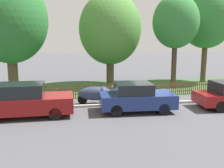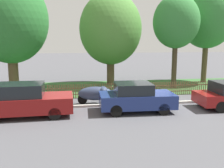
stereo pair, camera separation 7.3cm
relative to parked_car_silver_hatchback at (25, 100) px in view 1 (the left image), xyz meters
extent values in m
plane|color=#4C4C51|center=(6.24, 1.13, -0.77)|extent=(120.00, 120.00, 0.00)
cube|color=#B2ADA3|center=(6.24, 1.23, -0.71)|extent=(40.99, 0.20, 0.12)
cube|color=#33602D|center=(6.24, 6.54, -0.77)|extent=(40.99, 6.30, 0.01)
cube|color=brown|center=(6.24, 3.42, -0.52)|extent=(40.99, 0.03, 0.05)
cube|color=brown|center=(6.24, 3.42, -0.14)|extent=(40.99, 0.03, 0.05)
cube|color=brown|center=(0.74, 3.39, -0.33)|extent=(0.06, 0.03, 0.88)
cube|color=brown|center=(0.88, 3.39, -0.33)|extent=(0.06, 0.03, 0.88)
cube|color=brown|center=(1.02, 3.39, -0.33)|extent=(0.06, 0.03, 0.88)
cube|color=brown|center=(1.16, 3.39, -0.33)|extent=(0.06, 0.03, 0.88)
cube|color=brown|center=(1.30, 3.39, -0.33)|extent=(0.06, 0.03, 0.88)
cube|color=brown|center=(1.44, 3.39, -0.33)|extent=(0.06, 0.03, 0.88)
cube|color=brown|center=(1.58, 3.39, -0.33)|extent=(0.06, 0.03, 0.88)
cube|color=brown|center=(1.72, 3.39, -0.33)|extent=(0.06, 0.03, 0.88)
cube|color=brown|center=(1.85, 3.39, -0.33)|extent=(0.06, 0.03, 0.88)
cube|color=brown|center=(1.99, 3.39, -0.33)|extent=(0.06, 0.03, 0.88)
cube|color=brown|center=(2.13, 3.39, -0.33)|extent=(0.06, 0.03, 0.88)
cube|color=brown|center=(2.27, 3.39, -0.33)|extent=(0.06, 0.03, 0.88)
cube|color=brown|center=(2.41, 3.39, -0.33)|extent=(0.06, 0.03, 0.88)
cube|color=brown|center=(2.55, 3.39, -0.33)|extent=(0.06, 0.03, 0.88)
cube|color=brown|center=(2.69, 3.39, -0.33)|extent=(0.06, 0.03, 0.88)
cube|color=brown|center=(2.83, 3.39, -0.33)|extent=(0.06, 0.03, 0.88)
cube|color=brown|center=(2.97, 3.39, -0.33)|extent=(0.06, 0.03, 0.88)
cube|color=brown|center=(3.11, 3.39, -0.33)|extent=(0.06, 0.03, 0.88)
cube|color=brown|center=(3.25, 3.39, -0.33)|extent=(0.06, 0.03, 0.88)
cube|color=brown|center=(3.39, 3.39, -0.33)|extent=(0.06, 0.03, 0.88)
cube|color=brown|center=(3.53, 3.39, -0.33)|extent=(0.06, 0.03, 0.88)
cube|color=brown|center=(3.67, 3.39, -0.33)|extent=(0.06, 0.03, 0.88)
cube|color=brown|center=(3.81, 3.39, -0.33)|extent=(0.06, 0.03, 0.88)
cube|color=brown|center=(3.94, 3.39, -0.33)|extent=(0.06, 0.03, 0.88)
cube|color=brown|center=(4.08, 3.39, -0.33)|extent=(0.06, 0.03, 0.88)
cube|color=brown|center=(4.22, 3.39, -0.33)|extent=(0.06, 0.03, 0.88)
cube|color=brown|center=(4.36, 3.39, -0.33)|extent=(0.06, 0.03, 0.88)
cube|color=brown|center=(4.50, 3.39, -0.33)|extent=(0.06, 0.03, 0.88)
cube|color=brown|center=(4.64, 3.39, -0.33)|extent=(0.06, 0.03, 0.88)
cube|color=brown|center=(4.78, 3.39, -0.33)|extent=(0.06, 0.03, 0.88)
cube|color=brown|center=(4.92, 3.39, -0.33)|extent=(0.06, 0.03, 0.88)
cube|color=brown|center=(5.06, 3.39, -0.33)|extent=(0.06, 0.03, 0.88)
cube|color=brown|center=(5.20, 3.39, -0.33)|extent=(0.06, 0.03, 0.88)
cube|color=brown|center=(5.34, 3.39, -0.33)|extent=(0.06, 0.03, 0.88)
cube|color=brown|center=(5.48, 3.39, -0.33)|extent=(0.06, 0.03, 0.88)
cube|color=brown|center=(5.62, 3.39, -0.33)|extent=(0.06, 0.03, 0.88)
cube|color=brown|center=(5.76, 3.39, -0.33)|extent=(0.06, 0.03, 0.88)
cube|color=brown|center=(5.90, 3.39, -0.33)|extent=(0.06, 0.03, 0.88)
cube|color=brown|center=(6.03, 3.39, -0.33)|extent=(0.06, 0.03, 0.88)
cube|color=brown|center=(6.17, 3.39, -0.33)|extent=(0.06, 0.03, 0.88)
cube|color=brown|center=(6.31, 3.39, -0.33)|extent=(0.06, 0.03, 0.88)
cube|color=brown|center=(6.45, 3.39, -0.33)|extent=(0.06, 0.03, 0.88)
cube|color=brown|center=(6.59, 3.39, -0.33)|extent=(0.06, 0.03, 0.88)
cube|color=brown|center=(6.73, 3.39, -0.33)|extent=(0.06, 0.03, 0.88)
cube|color=brown|center=(6.87, 3.39, -0.33)|extent=(0.06, 0.03, 0.88)
cube|color=brown|center=(7.01, 3.39, -0.33)|extent=(0.06, 0.03, 0.88)
cube|color=brown|center=(7.15, 3.39, -0.33)|extent=(0.06, 0.03, 0.88)
cube|color=brown|center=(7.29, 3.39, -0.33)|extent=(0.06, 0.03, 0.88)
cube|color=brown|center=(7.43, 3.39, -0.33)|extent=(0.06, 0.03, 0.88)
cube|color=brown|center=(7.57, 3.39, -0.33)|extent=(0.06, 0.03, 0.88)
cube|color=brown|center=(7.71, 3.39, -0.33)|extent=(0.06, 0.03, 0.88)
cube|color=brown|center=(7.85, 3.39, -0.33)|extent=(0.06, 0.03, 0.88)
cube|color=brown|center=(7.99, 3.39, -0.33)|extent=(0.06, 0.03, 0.88)
cube|color=brown|center=(8.12, 3.39, -0.33)|extent=(0.06, 0.03, 0.88)
cube|color=brown|center=(8.26, 3.39, -0.33)|extent=(0.06, 0.03, 0.88)
cube|color=brown|center=(8.40, 3.39, -0.33)|extent=(0.06, 0.03, 0.88)
cube|color=brown|center=(8.54, 3.39, -0.33)|extent=(0.06, 0.03, 0.88)
cube|color=brown|center=(8.68, 3.39, -0.33)|extent=(0.06, 0.03, 0.88)
cube|color=brown|center=(8.82, 3.39, -0.33)|extent=(0.06, 0.03, 0.88)
cube|color=brown|center=(8.96, 3.39, -0.33)|extent=(0.06, 0.03, 0.88)
cube|color=brown|center=(9.10, 3.39, -0.33)|extent=(0.06, 0.03, 0.88)
cube|color=brown|center=(9.24, 3.39, -0.33)|extent=(0.06, 0.03, 0.88)
cube|color=brown|center=(9.38, 3.39, -0.33)|extent=(0.06, 0.03, 0.88)
cube|color=brown|center=(9.52, 3.39, -0.33)|extent=(0.06, 0.03, 0.88)
cube|color=brown|center=(9.66, 3.39, -0.33)|extent=(0.06, 0.03, 0.88)
cube|color=brown|center=(9.80, 3.39, -0.33)|extent=(0.06, 0.03, 0.88)
cube|color=brown|center=(9.94, 3.39, -0.33)|extent=(0.06, 0.03, 0.88)
cube|color=brown|center=(10.08, 3.39, -0.33)|extent=(0.06, 0.03, 0.88)
cube|color=brown|center=(10.21, 3.39, -0.33)|extent=(0.06, 0.03, 0.88)
cube|color=brown|center=(10.35, 3.39, -0.33)|extent=(0.06, 0.03, 0.88)
cube|color=brown|center=(10.49, 3.39, -0.33)|extent=(0.06, 0.03, 0.88)
cube|color=brown|center=(10.63, 3.39, -0.33)|extent=(0.06, 0.03, 0.88)
cube|color=brown|center=(10.77, 3.39, -0.33)|extent=(0.06, 0.03, 0.88)
cube|color=brown|center=(10.91, 3.39, -0.33)|extent=(0.06, 0.03, 0.88)
cube|color=brown|center=(11.05, 3.39, -0.33)|extent=(0.06, 0.03, 0.88)
cube|color=brown|center=(11.19, 3.39, -0.33)|extent=(0.06, 0.03, 0.88)
cube|color=brown|center=(11.33, 3.39, -0.33)|extent=(0.06, 0.03, 0.88)
cube|color=brown|center=(11.47, 3.39, -0.33)|extent=(0.06, 0.03, 0.88)
cube|color=brown|center=(11.61, 3.39, -0.33)|extent=(0.06, 0.03, 0.88)
cube|color=brown|center=(11.75, 3.39, -0.33)|extent=(0.06, 0.03, 0.88)
cube|color=maroon|center=(0.06, 0.00, -0.16)|extent=(4.40, 1.92, 0.73)
cube|color=black|center=(-0.16, 0.00, 0.50)|extent=(2.13, 1.68, 0.60)
cylinder|color=black|center=(1.38, 0.87, -0.49)|extent=(0.57, 0.15, 0.57)
cylinder|color=black|center=(1.43, -0.80, -0.49)|extent=(0.57, 0.15, 0.57)
cylinder|color=black|center=(-1.31, 0.80, -0.49)|extent=(0.57, 0.15, 0.57)
cube|color=navy|center=(5.42, 0.03, -0.19)|extent=(3.78, 1.94, 0.68)
cube|color=black|center=(5.24, 0.04, 0.42)|extent=(1.84, 1.68, 0.53)
cylinder|color=black|center=(6.61, 0.82, -0.48)|extent=(0.58, 0.16, 0.57)
cylinder|color=black|center=(6.54, -0.84, -0.48)|extent=(0.58, 0.16, 0.57)
cylinder|color=black|center=(4.30, 0.90, -0.48)|extent=(0.58, 0.16, 0.57)
cylinder|color=black|center=(4.24, -0.75, -0.48)|extent=(0.58, 0.16, 0.57)
cylinder|color=black|center=(9.54, 0.73, -0.48)|extent=(0.59, 0.16, 0.59)
cylinder|color=black|center=(9.48, -0.89, -0.48)|extent=(0.59, 0.16, 0.59)
cylinder|color=black|center=(4.21, 1.79, -0.50)|extent=(0.55, 0.14, 0.55)
cylinder|color=black|center=(2.77, 1.89, -0.50)|extent=(0.55, 0.14, 0.55)
ellipsoid|color=#2D3851|center=(3.49, 1.84, -0.17)|extent=(1.95, 0.84, 0.78)
ellipsoid|color=#2D3851|center=(3.94, 1.81, 0.04)|extent=(0.50, 0.91, 0.36)
cylinder|color=brown|center=(-1.88, 6.46, 0.88)|extent=(0.68, 0.68, 3.30)
ellipsoid|color=#286B2D|center=(-1.88, 6.46, 4.17)|extent=(5.18, 5.18, 5.95)
cylinder|color=brown|center=(5.29, 8.03, 0.68)|extent=(0.60, 0.60, 2.90)
ellipsoid|color=#4C8438|center=(5.29, 8.03, 3.69)|extent=(4.90, 4.90, 5.64)
cylinder|color=#473828|center=(9.78, 5.80, 1.15)|extent=(0.38, 0.38, 3.83)
ellipsoid|color=#337A38|center=(9.78, 5.80, 4.13)|extent=(3.36, 3.36, 3.87)
cylinder|color=brown|center=(13.42, 7.98, 1.25)|extent=(0.45, 0.45, 4.04)
ellipsoid|color=#337A38|center=(13.42, 7.98, 4.68)|extent=(4.47, 4.47, 5.14)
camera|label=1|loc=(2.23, -11.86, 2.76)|focal=40.00mm
camera|label=2|loc=(2.30, -11.88, 2.76)|focal=40.00mm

